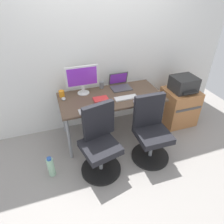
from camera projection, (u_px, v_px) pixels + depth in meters
ground_plane at (111, 133)px, 3.38m from camera, size 5.28×5.28×0.00m
back_wall at (101, 49)px, 3.01m from camera, size 4.40×0.04×2.60m
desk at (111, 100)px, 3.02m from camera, size 1.53×0.73×0.72m
office_chair_left at (100, 143)px, 2.57m from camera, size 0.54×0.54×0.94m
office_chair_right at (151, 132)px, 2.76m from camera, size 0.54×0.54×0.94m
side_cabinet at (179, 106)px, 3.50m from camera, size 0.54×0.50×0.63m
printer at (184, 84)px, 3.26m from camera, size 0.38×0.40×0.24m
water_bottle_on_floor at (51, 167)px, 2.60m from camera, size 0.09×0.09×0.31m
desktop_monitor at (82, 78)px, 2.92m from camera, size 0.48×0.18×0.43m
open_laptop at (120, 84)px, 3.20m from camera, size 0.31×0.28×0.22m
keyboard_by_monitor at (91, 110)px, 2.65m from camera, size 0.34×0.12×0.02m
keyboard_by_laptop at (126, 98)px, 2.92m from camera, size 0.34×0.12×0.02m
mouse_by_monitor at (64, 99)px, 2.89m from camera, size 0.06×0.10×0.03m
mouse_by_laptop at (135, 102)px, 2.82m from camera, size 0.06×0.10×0.03m
coffee_mug at (62, 94)px, 2.95m from camera, size 0.08×0.08×0.09m
pen_cup at (102, 85)px, 3.18m from camera, size 0.07×0.07×0.10m
notebook at (101, 99)px, 2.88m from camera, size 0.21×0.15×0.03m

